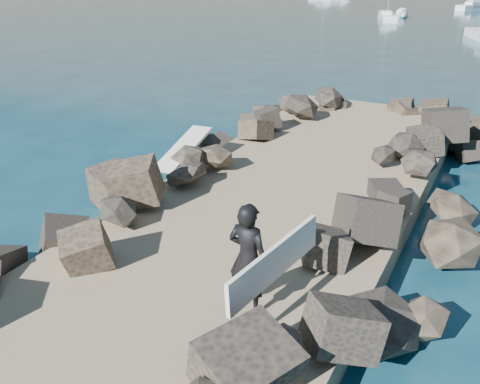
% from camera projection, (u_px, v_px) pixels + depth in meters
% --- Properties ---
extents(ground, '(800.00, 800.00, 0.00)m').
position_uv_depth(ground, '(260.00, 237.00, 12.12)').
color(ground, '#0F384C').
rests_on(ground, ground).
extents(jetty, '(6.00, 26.00, 0.60)m').
position_uv_depth(jetty, '(216.00, 267.00, 10.37)').
color(jetty, '#8C7759').
rests_on(jetty, ground).
extents(riprap_left, '(2.60, 22.00, 1.00)m').
position_uv_depth(riprap_left, '(114.00, 217.00, 11.91)').
color(riprap_left, black).
rests_on(riprap_left, ground).
extents(riprap_right, '(2.60, 22.00, 1.00)m').
position_uv_depth(riprap_right, '(372.00, 284.00, 9.48)').
color(riprap_right, black).
rests_on(riprap_right, ground).
extents(surfboard_resting, '(0.79, 2.41, 0.08)m').
position_uv_depth(surfboard_resting, '(184.00, 152.00, 14.27)').
color(surfboard_resting, white).
rests_on(surfboard_resting, riprap_left).
extents(surfer_with_board, '(1.06, 2.29, 1.87)m').
position_uv_depth(surfer_with_board, '(252.00, 259.00, 8.23)').
color(surfer_with_board, black).
rests_on(surfer_with_board, jetty).
extents(sailboat_b, '(3.42, 5.94, 7.23)m').
position_uv_depth(sailboat_b, '(472.00, 7.00, 65.53)').
color(sailboat_b, white).
rests_on(sailboat_b, ground).
extents(sailboat_a, '(3.26, 6.37, 7.63)m').
position_uv_depth(sailboat_a, '(387.00, 17.00, 54.40)').
color(sailboat_a, white).
rests_on(sailboat_a, ground).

